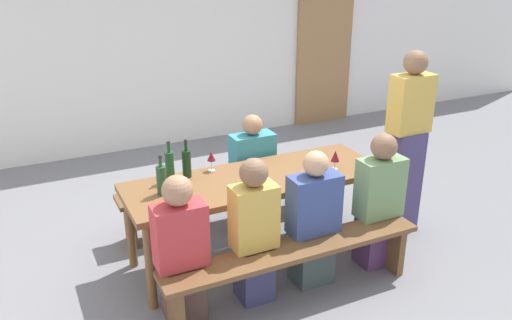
# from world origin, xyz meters

# --- Properties ---
(ground_plane) EXTENTS (24.00, 24.00, 0.00)m
(ground_plane) POSITION_xyz_m (0.00, 0.00, 0.00)
(ground_plane) COLOR slate
(back_wall) EXTENTS (14.00, 0.20, 3.20)m
(back_wall) POSITION_xyz_m (0.00, 3.17, 1.60)
(back_wall) COLOR white
(back_wall) RESTS_ON ground
(wooden_door) EXTENTS (0.90, 0.06, 2.10)m
(wooden_door) POSITION_xyz_m (2.57, 3.03, 1.05)
(wooden_door) COLOR #9E7247
(wooden_door) RESTS_ON ground
(tasting_table) EXTENTS (2.16, 0.73, 0.75)m
(tasting_table) POSITION_xyz_m (0.00, 0.00, 0.67)
(tasting_table) COLOR brown
(tasting_table) RESTS_ON ground
(bench_near) EXTENTS (2.06, 0.30, 0.45)m
(bench_near) POSITION_xyz_m (0.00, -0.67, 0.36)
(bench_near) COLOR brown
(bench_near) RESTS_ON ground
(bench_far) EXTENTS (2.06, 0.30, 0.45)m
(bench_far) POSITION_xyz_m (0.00, 0.67, 0.36)
(bench_far) COLOR brown
(bench_far) RESTS_ON ground
(wine_bottle_0) EXTENTS (0.08, 0.08, 0.31)m
(wine_bottle_0) POSITION_xyz_m (-0.78, 0.02, 0.87)
(wine_bottle_0) COLOR #234C2D
(wine_bottle_0) RESTS_ON tasting_table
(wine_bottle_1) EXTENTS (0.07, 0.07, 0.32)m
(wine_bottle_1) POSITION_xyz_m (-0.51, 0.25, 0.87)
(wine_bottle_1) COLOR #143319
(wine_bottle_1) RESTS_ON tasting_table
(wine_bottle_2) EXTENTS (0.07, 0.07, 0.34)m
(wine_bottle_2) POSITION_xyz_m (-0.66, 0.22, 0.88)
(wine_bottle_2) COLOR #194723
(wine_bottle_2) RESTS_ON tasting_table
(wine_glass_0) EXTENTS (0.07, 0.07, 0.18)m
(wine_glass_0) POSITION_xyz_m (0.45, -0.10, 0.88)
(wine_glass_0) COLOR silver
(wine_glass_0) RESTS_ON tasting_table
(wine_glass_1) EXTENTS (0.07, 0.07, 0.17)m
(wine_glass_1) POSITION_xyz_m (0.67, -0.14, 0.87)
(wine_glass_1) COLOR silver
(wine_glass_1) RESTS_ON tasting_table
(wine_glass_2) EXTENTS (0.07, 0.07, 0.17)m
(wine_glass_2) POSITION_xyz_m (-0.28, 0.28, 0.87)
(wine_glass_2) COLOR silver
(wine_glass_2) RESTS_ON tasting_table
(seated_guest_near_0) EXTENTS (0.36, 0.24, 1.12)m
(seated_guest_near_0) POSITION_xyz_m (-0.82, -0.52, 0.54)
(seated_guest_near_0) COLOR brown
(seated_guest_near_0) RESTS_ON ground
(seated_guest_near_1) EXTENTS (0.33, 0.24, 1.14)m
(seated_guest_near_1) POSITION_xyz_m (-0.27, -0.52, 0.55)
(seated_guest_near_1) COLOR #393A64
(seated_guest_near_1) RESTS_ON ground
(seated_guest_near_2) EXTENTS (0.40, 0.24, 1.12)m
(seated_guest_near_2) POSITION_xyz_m (0.24, -0.52, 0.52)
(seated_guest_near_2) COLOR #3D4B4A
(seated_guest_near_2) RESTS_ON ground
(seated_guest_near_3) EXTENTS (0.38, 0.24, 1.16)m
(seated_guest_near_3) POSITION_xyz_m (0.86, -0.52, 0.55)
(seated_guest_near_3) COLOR #54315D
(seated_guest_near_3) RESTS_ON ground
(seated_guest_far_0) EXTENTS (0.40, 0.24, 1.11)m
(seated_guest_far_0) POSITION_xyz_m (0.21, 0.52, 0.52)
(seated_guest_far_0) COLOR #4B3344
(seated_guest_far_0) RESTS_ON ground
(standing_host) EXTENTS (0.37, 0.24, 1.69)m
(standing_host) POSITION_xyz_m (1.46, -0.12, 0.83)
(standing_host) COLOR #473D6F
(standing_host) RESTS_ON ground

